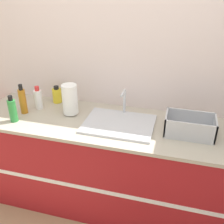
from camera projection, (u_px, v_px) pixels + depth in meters
wall_back at (120, 65)px, 2.36m from camera, size 4.73×0.06×2.60m
counter_cabinet at (109, 164)px, 2.45m from camera, size 2.35×0.70×0.91m
sink at (119, 123)px, 2.19m from camera, size 0.58×0.44×0.24m
paper_towel_roll at (70, 100)px, 2.30m from camera, size 0.14×0.14×0.28m
dish_rack at (189, 128)px, 2.04m from camera, size 0.38×0.23×0.16m
bottle_white_spray at (38, 99)px, 2.43m from camera, size 0.07×0.07×0.22m
bottle_yellow at (57, 95)px, 2.56m from camera, size 0.09×0.09×0.17m
bottle_amber at (23, 101)px, 2.33m from camera, size 0.06×0.06×0.27m
bottle_green at (13, 110)px, 2.21m from camera, size 0.07×0.07×0.24m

